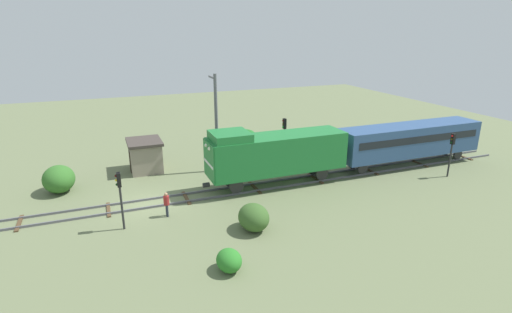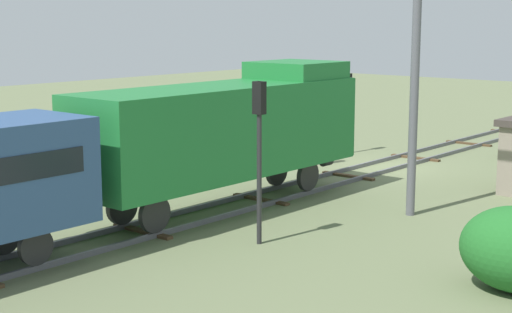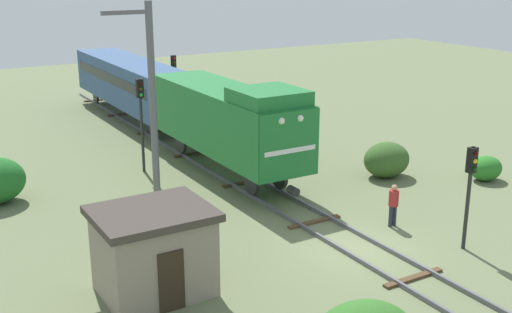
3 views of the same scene
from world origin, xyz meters
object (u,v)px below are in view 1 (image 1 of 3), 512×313
object	(u,v)px
traffic_signal_far	(452,147)
worker_near_track	(166,203)
traffic_signal_mid	(284,134)
passenger_car_leading	(409,139)
relay_hut	(145,155)
traffic_signal_near	(120,190)
catenary_mast	(216,121)
locomotive	(275,152)

from	to	relation	value
traffic_signal_far	worker_near_track	world-z (taller)	traffic_signal_far
traffic_signal_mid	passenger_car_leading	bearing A→B (deg)	72.70
relay_hut	traffic_signal_far	bearing A→B (deg)	64.90
traffic_signal_near	catenary_mast	distance (m)	12.03
locomotive	traffic_signal_mid	size ratio (longest dim) A/B	2.53
catenary_mast	relay_hut	distance (m)	7.09
locomotive	catenary_mast	distance (m)	6.26
traffic_signal_near	catenary_mast	bearing A→B (deg)	134.00
worker_near_track	traffic_signal_near	bearing A→B (deg)	4.31
traffic_signal_mid	relay_hut	xyz separation A→B (m)	(-4.10, -11.56, -1.77)
locomotive	traffic_signal_mid	world-z (taller)	locomotive
traffic_signal_far	worker_near_track	xyz separation A→B (m)	(-1.20, -23.51, -1.64)
traffic_signal_far	traffic_signal_mid	bearing A→B (deg)	-119.99
passenger_car_leading	worker_near_track	xyz separation A→B (m)	(2.40, -22.30, -1.53)
traffic_signal_far	catenary_mast	size ratio (longest dim) A/B	0.44
traffic_signal_mid	traffic_signal_far	bearing A→B (deg)	60.01
worker_near_track	locomotive	bearing A→B (deg)	-176.36
passenger_car_leading	catenary_mast	distance (m)	17.46
traffic_signal_near	relay_hut	distance (m)	11.10
worker_near_track	catenary_mast	xyz separation A→B (m)	(-7.46, 5.70, 3.50)
relay_hut	locomotive	bearing A→B (deg)	50.65
traffic_signal_mid	relay_hut	size ratio (longest dim) A/B	1.31
passenger_car_leading	traffic_signal_far	xyz separation A→B (m)	(3.60, 1.21, 0.11)
relay_hut	traffic_signal_near	bearing A→B (deg)	-14.00
traffic_signal_far	relay_hut	world-z (taller)	traffic_signal_far
locomotive	traffic_signal_mid	bearing A→B (deg)	144.58
worker_near_track	relay_hut	size ratio (longest dim) A/B	0.49
worker_near_track	catenary_mast	size ratio (longest dim) A/B	0.20
locomotive	passenger_car_leading	world-z (taller)	locomotive
locomotive	passenger_car_leading	bearing A→B (deg)	90.00
locomotive	traffic_signal_mid	distance (m)	4.19
traffic_signal_mid	worker_near_track	distance (m)	12.95
passenger_car_leading	worker_near_track	world-z (taller)	passenger_car_leading
passenger_car_leading	relay_hut	size ratio (longest dim) A/B	4.00
traffic_signal_near	traffic_signal_mid	world-z (taller)	traffic_signal_mid
traffic_signal_mid	catenary_mast	distance (m)	6.07
passenger_car_leading	catenary_mast	bearing A→B (deg)	-106.95
locomotive	worker_near_track	bearing A→B (deg)	-75.01
traffic_signal_near	traffic_signal_mid	size ratio (longest dim) A/B	0.82
traffic_signal_near	traffic_signal_far	bearing A→B (deg)	89.13
worker_near_track	traffic_signal_far	bearing A→B (deg)	165.73
traffic_signal_near	relay_hut	xyz separation A→B (m)	(-10.70, 2.67, -1.25)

